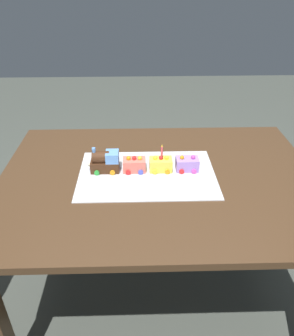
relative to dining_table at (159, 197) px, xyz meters
name	(u,v)px	position (x,y,z in m)	size (l,w,h in m)	color
ground_plane	(157,288)	(0.00, 0.00, -0.63)	(8.00, 8.00, 0.00)	#474C44
dining_table	(159,197)	(0.00, 0.00, 0.00)	(1.40, 1.00, 0.74)	#4C331E
cake_board	(147,174)	(-0.05, 0.02, 0.11)	(0.60, 0.40, 0.00)	silver
cake_locomotive	(105,162)	(-0.24, 0.05, 0.16)	(0.14, 0.08, 0.12)	#472816
cake_car_caboose_coral	(134,165)	(-0.11, 0.05, 0.14)	(0.10, 0.08, 0.07)	#F27260
cake_car_tanker_lemon	(161,164)	(0.01, 0.05, 0.14)	(0.10, 0.08, 0.07)	#F4E04C
cake_car_gondola_lavender	(187,164)	(0.13, 0.05, 0.14)	(0.10, 0.08, 0.07)	#AD84E0
birthday_candle	(162,150)	(0.01, 0.05, 0.21)	(0.01, 0.01, 0.06)	#F24C59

